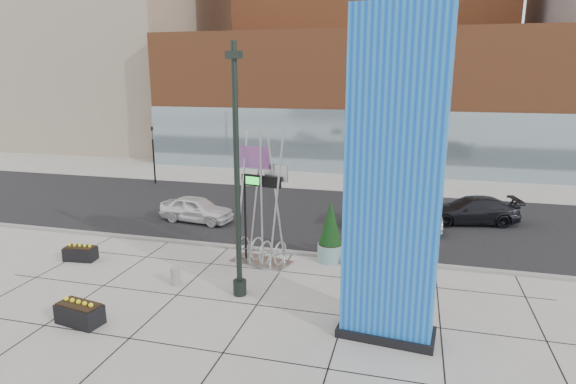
% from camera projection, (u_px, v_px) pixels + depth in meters
% --- Properties ---
extents(ground, '(160.00, 160.00, 0.00)m').
position_uv_depth(ground, '(239.00, 289.00, 17.57)').
color(ground, '#9E9991').
rests_on(ground, ground).
extents(street_asphalt, '(80.00, 12.00, 0.02)m').
position_uv_depth(street_asphalt, '(302.00, 214.00, 26.96)').
color(street_asphalt, black).
rests_on(street_asphalt, ground).
extents(curb_edge, '(80.00, 0.30, 0.12)m').
position_uv_depth(curb_edge, '(271.00, 250.00, 21.32)').
color(curb_edge, gray).
rests_on(curb_edge, ground).
extents(tower_podium, '(34.00, 10.00, 11.00)m').
position_uv_depth(tower_podium, '(358.00, 100.00, 41.37)').
color(tower_podium, brown).
rests_on(tower_podium, ground).
extents(tower_glass_front, '(34.00, 0.60, 5.00)m').
position_uv_depth(tower_glass_front, '(350.00, 142.00, 37.58)').
color(tower_glass_front, '#8CA5B2').
rests_on(tower_glass_front, ground).
extents(blue_pylon, '(2.95, 1.54, 9.45)m').
position_uv_depth(blue_pylon, '(394.00, 188.00, 13.37)').
color(blue_pylon, blue).
rests_on(blue_pylon, ground).
extents(lamp_post, '(0.59, 0.48, 8.69)m').
position_uv_depth(lamp_post, '(237.00, 198.00, 16.33)').
color(lamp_post, black).
rests_on(lamp_post, ground).
extents(public_art_sculpture, '(2.65, 1.75, 5.54)m').
position_uv_depth(public_art_sculpture, '(261.00, 229.00, 19.74)').
color(public_art_sculpture, '#BBBEC0').
rests_on(public_art_sculpture, ground).
extents(concrete_bollard, '(0.35, 0.35, 0.68)m').
position_uv_depth(concrete_bollard, '(175.00, 276.00, 17.89)').
color(concrete_bollard, gray).
rests_on(concrete_bollard, ground).
extents(overhead_street_sign, '(1.75, 0.53, 3.72)m').
position_uv_depth(overhead_street_sign, '(259.00, 187.00, 19.46)').
color(overhead_street_sign, black).
rests_on(overhead_street_sign, ground).
extents(round_planter_east, '(0.89, 0.89, 2.23)m').
position_uv_depth(round_planter_east, '(411.00, 260.00, 17.53)').
color(round_planter_east, '#80A8AD').
rests_on(round_planter_east, ground).
extents(round_planter_mid, '(0.91, 0.91, 2.28)m').
position_uv_depth(round_planter_mid, '(372.00, 240.00, 19.60)').
color(round_planter_mid, '#80A8AD').
rests_on(round_planter_mid, ground).
extents(round_planter_west, '(1.06, 1.06, 2.64)m').
position_uv_depth(round_planter_west, '(330.00, 233.00, 19.98)').
color(round_planter_west, '#80A8AD').
rests_on(round_planter_west, ground).
extents(box_planter_north, '(1.35, 0.77, 0.71)m').
position_uv_depth(box_planter_north, '(80.00, 253.00, 20.29)').
color(box_planter_north, black).
rests_on(box_planter_north, ground).
extents(box_planter_south, '(1.57, 0.97, 0.81)m').
position_uv_depth(box_planter_south, '(80.00, 312.00, 15.11)').
color(box_planter_south, black).
rests_on(box_planter_south, ground).
extents(car_white_west, '(4.12, 2.04, 1.35)m').
position_uv_depth(car_white_west, '(197.00, 209.00, 25.54)').
color(car_white_west, white).
rests_on(car_white_west, ground).
extents(car_silver_mid, '(4.80, 1.86, 1.56)m').
position_uv_depth(car_silver_mid, '(394.00, 215.00, 24.07)').
color(car_silver_mid, '#A4A8AC').
rests_on(car_silver_mid, ground).
extents(car_dark_east, '(5.11, 2.89, 1.40)m').
position_uv_depth(car_dark_east, '(471.00, 210.00, 25.24)').
color(car_dark_east, black).
rests_on(car_dark_east, ground).
extents(traffic_signal, '(0.15, 0.18, 4.10)m').
position_uv_depth(traffic_signal, '(153.00, 152.00, 34.08)').
color(traffic_signal, black).
rests_on(traffic_signal, ground).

